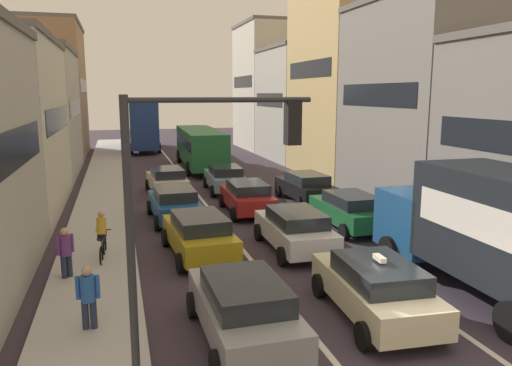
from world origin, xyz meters
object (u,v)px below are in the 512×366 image
(removalist_box_truck, at_px, (489,227))
(wagon_right_lane_far, at_px, (306,186))
(traffic_light_pole, at_px, (196,185))
(wagon_left_lane_second, at_px, (199,234))
(taxi_centre_lane_front, at_px, (375,287))
(cyclist_on_sidewalk, at_px, (102,237))
(pedestrian_near_kerb, at_px, (88,296))
(hatchback_centre_lane_third, at_px, (247,196))
(sedan_centre_lane_second, at_px, (295,229))
(bus_far_queue_secondary, at_px, (144,121))
(sedan_left_lane_fourth, at_px, (167,180))
(sedan_right_lane_behind_truck, at_px, (350,210))
(pedestrian_mid_sidewalk, at_px, (66,251))
(coupe_centre_lane_fourth, at_px, (225,178))
(sedan_left_lane_front, at_px, (244,307))
(bus_mid_queue_primary, at_px, (200,145))
(sedan_left_lane_third, at_px, (174,203))

(removalist_box_truck, xyz_separation_m, wagon_right_lane_far, (-0.30, 12.68, -1.18))
(traffic_light_pole, xyz_separation_m, wagon_left_lane_second, (1.15, 7.11, -3.02))
(taxi_centre_lane_front, relative_size, cyclist_on_sidewalk, 2.54)
(traffic_light_pole, height_order, pedestrian_near_kerb, traffic_light_pole)
(hatchback_centre_lane_third, relative_size, wagon_right_lane_far, 1.00)
(traffic_light_pole, relative_size, removalist_box_truck, 0.71)
(sedan_centre_lane_second, height_order, bus_far_queue_secondary, bus_far_queue_secondary)
(sedan_left_lane_fourth, height_order, bus_far_queue_secondary, bus_far_queue_secondary)
(sedan_right_lane_behind_truck, bearing_deg, pedestrian_mid_sidewalk, 105.57)
(sedan_left_lane_fourth, xyz_separation_m, bus_far_queue_secondary, (0.07, 22.54, 2.03))
(sedan_centre_lane_second, relative_size, bus_far_queue_secondary, 0.41)
(wagon_left_lane_second, relative_size, cyclist_on_sidewalk, 2.55)
(taxi_centre_lane_front, bearing_deg, bus_far_queue_secondary, 8.30)
(cyclist_on_sidewalk, bearing_deg, pedestrian_mid_sidewalk, 152.48)
(sedan_centre_lane_second, distance_m, wagon_right_lane_far, 8.18)
(hatchback_centre_lane_third, distance_m, coupe_centre_lane_fourth, 5.28)
(pedestrian_near_kerb, bearing_deg, sedan_left_lane_fourth, -6.15)
(sedan_left_lane_fourth, distance_m, cyclist_on_sidewalk, 11.11)
(sedan_left_lane_front, xyz_separation_m, bus_far_queue_secondary, (0.07, 39.60, 2.03))
(wagon_right_lane_far, bearing_deg, taxi_centre_lane_front, 164.06)
(wagon_left_lane_second, bearing_deg, bus_mid_queue_primary, -13.27)
(sedan_centre_lane_second, distance_m, coupe_centre_lane_fourth, 11.14)
(wagon_right_lane_far, distance_m, cyclist_on_sidewalk, 12.02)
(removalist_box_truck, relative_size, sedan_left_lane_fourth, 1.76)
(hatchback_centre_lane_third, height_order, pedestrian_mid_sidewalk, pedestrian_mid_sidewalk)
(pedestrian_near_kerb, bearing_deg, taxi_centre_lane_front, -92.71)
(wagon_left_lane_second, xyz_separation_m, pedestrian_near_kerb, (-3.36, -4.85, 0.15))
(removalist_box_truck, xyz_separation_m, sedan_right_lane_behind_truck, (-0.46, 7.32, -1.18))
(hatchback_centre_lane_third, bearing_deg, sedan_centre_lane_second, -176.36)
(sedan_left_lane_fourth, relative_size, sedan_right_lane_behind_truck, 1.01)
(coupe_centre_lane_fourth, height_order, sedan_left_lane_fourth, same)
(traffic_light_pole, bearing_deg, bus_far_queue_secondary, 88.26)
(cyclist_on_sidewalk, bearing_deg, sedan_centre_lane_second, -90.72)
(sedan_right_lane_behind_truck, bearing_deg, traffic_light_pole, 138.79)
(removalist_box_truck, height_order, cyclist_on_sidewalk, removalist_box_truck)
(hatchback_centre_lane_third, distance_m, cyclist_on_sidewalk, 8.23)
(sedan_left_lane_front, distance_m, sedan_left_lane_third, 11.18)
(coupe_centre_lane_fourth, relative_size, wagon_right_lane_far, 1.00)
(cyclist_on_sidewalk, height_order, pedestrian_near_kerb, cyclist_on_sidewalk)
(traffic_light_pole, bearing_deg, pedestrian_near_kerb, 134.33)
(wagon_left_lane_second, relative_size, pedestrian_mid_sidewalk, 2.65)
(pedestrian_mid_sidewalk, bearing_deg, hatchback_centre_lane_third, -81.58)
(coupe_centre_lane_fourth, bearing_deg, sedan_centre_lane_second, -177.15)
(wagon_left_lane_second, bearing_deg, traffic_light_pole, 167.10)
(taxi_centre_lane_front, distance_m, sedan_left_lane_fourth, 17.16)
(sedan_right_lane_behind_truck, relative_size, cyclist_on_sidewalk, 2.49)
(taxi_centre_lane_front, bearing_deg, bus_mid_queue_primary, 3.63)
(sedan_centre_lane_second, bearing_deg, sedan_left_lane_fourth, 17.31)
(pedestrian_mid_sidewalk, bearing_deg, sedan_right_lane_behind_truck, -108.55)
(taxi_centre_lane_front, xyz_separation_m, cyclist_on_sidewalk, (-6.61, 6.18, 0.05))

